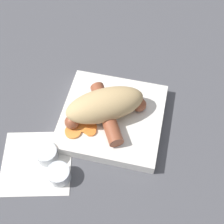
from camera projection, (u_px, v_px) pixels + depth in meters
The scene contains 8 objects.
ground_plane at pixel (112, 121), 0.66m from camera, with size 3.00×3.00×0.00m, color #4C4C51.
food_tray at pixel (112, 118), 0.65m from camera, with size 0.21×0.20×0.02m.
bread_roll at pixel (105, 106), 0.61m from camera, with size 0.17×0.14×0.06m.
sausage at pixel (106, 113), 0.62m from camera, with size 0.15×0.14×0.03m.
pickled_veggies at pixel (82, 129), 0.62m from camera, with size 0.06×0.05×0.00m.
napkin at pixel (37, 162), 0.61m from camera, with size 0.16×0.16×0.00m.
condiment_cup_near at pixel (47, 155), 0.60m from camera, with size 0.04×0.04×0.03m.
condiment_cup_far at pixel (59, 175), 0.58m from camera, with size 0.04×0.04×0.03m.
Camera 1 is at (0.07, -0.33, 0.56)m, focal length 50.00 mm.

